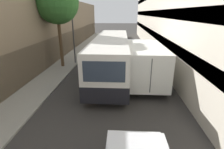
{
  "coord_description": "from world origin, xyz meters",
  "views": [
    {
      "loc": [
        0.68,
        1.99,
        4.77
      ],
      "look_at": [
        0.18,
        10.91,
        1.6
      ],
      "focal_mm": 28.0,
      "sensor_mm": 36.0,
      "label": 1
    }
  ],
  "objects": [
    {
      "name": "box_truck",
      "position": [
        2.28,
        14.64,
        1.49
      ],
      "size": [
        2.42,
        7.6,
        2.67
      ],
      "color": "silver",
      "rests_on": "ground_plane"
    },
    {
      "name": "sidewalk_left",
      "position": [
        -4.76,
        15.0,
        0.05
      ],
      "size": [
        2.24,
        60.0,
        0.11
      ],
      "color": "gray",
      "rests_on": "ground_plane"
    },
    {
      "name": "building_right_apartment",
      "position": [
        5.38,
        15.0,
        4.96
      ],
      "size": [
        2.4,
        60.0,
        9.97
      ],
      "color": "beige",
      "rests_on": "ground_plane"
    },
    {
      "name": "panel_van",
      "position": [
        -1.69,
        26.81,
        1.07
      ],
      "size": [
        1.89,
        4.45,
        1.9
      ],
      "color": "#BCBCC1",
      "rests_on": "ground_plane"
    },
    {
      "name": "building_left_shopfront",
      "position": [
        -6.97,
        15.0,
        2.91
      ],
      "size": [
        2.4,
        60.0,
        6.4
      ],
      "color": "#847056",
      "rests_on": "ground_plane"
    },
    {
      "name": "street_lamp",
      "position": [
        -3.89,
        18.46,
        4.91
      ],
      "size": [
        0.36,
        0.8,
        6.95
      ],
      "color": "#38383D",
      "rests_on": "sidewalk_left"
    },
    {
      "name": "street_tree_left",
      "position": [
        -4.76,
        17.28,
        5.6
      ],
      "size": [
        3.63,
        3.63,
        7.33
      ],
      "color": "#4C3823",
      "rests_on": "sidewalk_left"
    },
    {
      "name": "ground_plane",
      "position": [
        0.0,
        15.0,
        0.0
      ],
      "size": [
        150.0,
        150.0,
        0.0
      ],
      "primitive_type": "plane",
      "color": "#33302D"
    },
    {
      "name": "bus",
      "position": [
        -0.14,
        15.58,
        1.58
      ],
      "size": [
        2.5,
        11.76,
        2.98
      ],
      "color": "silver",
      "rests_on": "ground_plane"
    }
  ]
}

